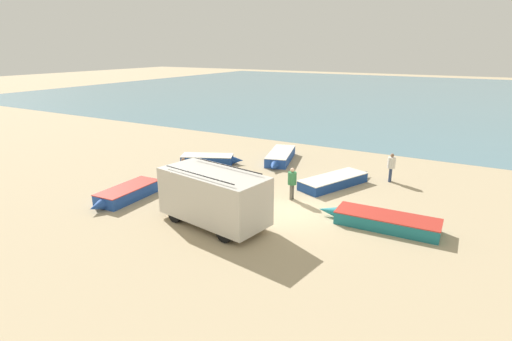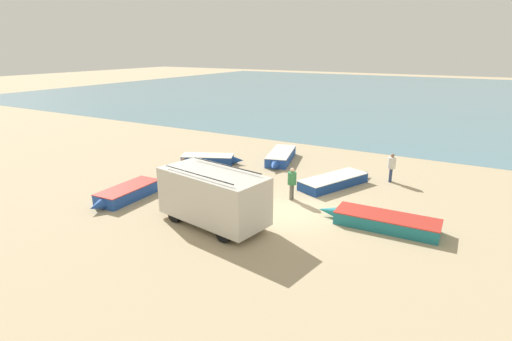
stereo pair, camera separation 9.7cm
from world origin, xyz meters
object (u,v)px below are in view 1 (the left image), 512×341
fishing_rowboat_0 (210,159)px  fisherman_0 (391,165)px  parked_van (213,196)px  fishing_rowboat_4 (280,157)px  fisherman_1 (184,170)px  fishing_rowboat_2 (335,181)px  fishing_rowboat_3 (126,193)px  fishing_rowboat_1 (383,221)px  fisherman_2 (292,181)px

fishing_rowboat_0 → fisherman_0: (10.75, 2.13, 0.67)m
parked_van → fisherman_0: bearing=-109.7°
fishing_rowboat_4 → fisherman_1: bearing=-33.4°
parked_van → fishing_rowboat_4: 10.19m
parked_van → fishing_rowboat_2: 7.82m
parked_van → fisherman_1: 5.07m
fisherman_1 → fishing_rowboat_3: bearing=-179.7°
fishing_rowboat_2 → fishing_rowboat_3: (-8.20, -7.03, 0.03)m
fishing_rowboat_1 → fishing_rowboat_3: (-11.63, -3.03, 0.02)m
fishing_rowboat_0 → fisherman_0: fisherman_0 is taller
fishing_rowboat_3 → fisherman_1: 3.16m
fishing_rowboat_1 → fisherman_0: 6.27m
fishing_rowboat_2 → fisherman_1: fisherman_1 is taller
fishing_rowboat_1 → fisherman_0: size_ratio=3.15×
parked_van → fishing_rowboat_1: 7.09m
parked_van → fishing_rowboat_4: bearing=-70.0°
fishing_rowboat_3 → fisherman_0: bearing=128.3°
fishing_rowboat_1 → fishing_rowboat_4: bearing=-41.4°
fishing_rowboat_3 → fishing_rowboat_4: 10.39m
fisherman_0 → fisherman_1: 11.27m
parked_van → fisherman_2: bearing=-101.9°
parked_van → fishing_rowboat_0: (-5.54, 7.25, -0.97)m
fishing_rowboat_1 → fisherman_1: bearing=-0.3°
fisherman_2 → fishing_rowboat_2: bearing=-112.0°
fisherman_0 → fisherman_2: 6.29m
fishing_rowboat_3 → fisherman_1: fisherman_1 is taller
fishing_rowboat_2 → fisherman_1: 8.11m
parked_van → fishing_rowboat_3: parked_van is taller
fishing_rowboat_0 → fishing_rowboat_4: bearing=11.1°
fishing_rowboat_1 → fishing_rowboat_2: fishing_rowboat_1 is taller
fishing_rowboat_3 → fisherman_2: 8.12m
fishing_rowboat_2 → fisherman_1: (-6.88, -4.23, 0.69)m
fishing_rowboat_0 → fisherman_2: fisherman_2 is taller
fishing_rowboat_3 → fisherman_1: (1.32, 2.80, 0.66)m
fisherman_0 → fishing_rowboat_2: bearing=38.8°
fishing_rowboat_0 → fishing_rowboat_1: (11.77, -4.02, -0.01)m
fishing_rowboat_4 → fisherman_0: 7.15m
fishing_rowboat_4 → fisherman_0: (7.09, -0.60, 0.65)m
fishing_rowboat_0 → fisherman_0: 10.98m
fishing_rowboat_2 → fishing_rowboat_3: bearing=153.8°
fishing_rowboat_1 → fishing_rowboat_4: 10.55m
fishing_rowboat_1 → fisherman_0: (-1.02, 6.15, 0.68)m
fishing_rowboat_3 → fisherman_0: (10.61, 9.18, 0.66)m
fishing_rowboat_0 → fisherman_1: 4.54m
parked_van → fishing_rowboat_2: parked_van is taller
parked_van → fishing_rowboat_1: size_ratio=0.99×
fishing_rowboat_0 → fishing_rowboat_3: (0.14, -7.05, 0.01)m
fishing_rowboat_0 → fishing_rowboat_4: 4.56m
parked_van → fisherman_0: parked_van is taller
fishing_rowboat_3 → fisherman_0: size_ratio=2.51×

